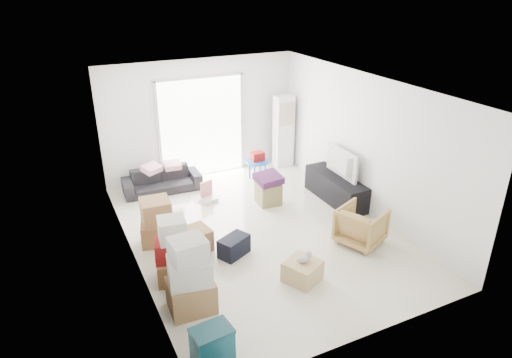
{
  "coord_description": "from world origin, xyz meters",
  "views": [
    {
      "loc": [
        -3.23,
        -6.52,
        4.34
      ],
      "look_at": [
        0.03,
        0.2,
        0.98
      ],
      "focal_mm": 32.0,
      "sensor_mm": 36.0,
      "label": 1
    }
  ],
  "objects": [
    {
      "name": "ottoman",
      "position": [
        0.68,
        0.96,
        0.22
      ],
      "size": [
        0.47,
        0.47,
        0.44
      ],
      "primitive_type": "cube",
      "rotation": [
        0.0,
        0.0,
        -0.07
      ],
      "color": "#8B7C51",
      "rests_on": "room_shell"
    },
    {
      "name": "box_stack_c",
      "position": [
        -1.77,
        0.44,
        0.41
      ],
      "size": [
        0.66,
        0.59,
        0.84
      ],
      "rotation": [
        0.0,
        0.0,
        -0.17
      ],
      "color": "#A27A49",
      "rests_on": "room_shell"
    },
    {
      "name": "room_shell",
      "position": [
        0.0,
        0.0,
        1.35
      ],
      "size": [
        4.98,
        6.48,
        3.18
      ],
      "color": "silver",
      "rests_on": "ground"
    },
    {
      "name": "box_stack_b",
      "position": [
        -1.8,
        -0.71,
        0.46
      ],
      "size": [
        0.65,
        0.65,
        1.06
      ],
      "rotation": [
        0.0,
        0.0,
        -0.22
      ],
      "color": "#A27A49",
      "rests_on": "room_shell"
    },
    {
      "name": "ac_tower",
      "position": [
        1.95,
        2.65,
        0.88
      ],
      "size": [
        0.45,
        0.3,
        1.75
      ],
      "primitive_type": "cube",
      "color": "white",
      "rests_on": "room_shell"
    },
    {
      "name": "kids_table",
      "position": [
        1.01,
        2.15,
        0.48
      ],
      "size": [
        0.55,
        0.55,
        0.67
      ],
      "rotation": [
        0.0,
        0.0,
        -0.41
      ],
      "color": "blue",
      "rests_on": "room_shell"
    },
    {
      "name": "tv_console",
      "position": [
        2.0,
        0.46,
        0.27
      ],
      "size": [
        0.49,
        1.64,
        0.55
      ],
      "primitive_type": "cube",
      "color": "black",
      "rests_on": "room_shell"
    },
    {
      "name": "toy_walker",
      "position": [
        -0.41,
        1.6,
        0.12
      ],
      "size": [
        0.38,
        0.36,
        0.42
      ],
      "rotation": [
        0.0,
        0.0,
        0.31
      ],
      "color": "silver",
      "rests_on": "room_shell"
    },
    {
      "name": "duffel_bag",
      "position": [
        -0.72,
        -0.49,
        0.17
      ],
      "size": [
        0.61,
        0.51,
        0.33
      ],
      "primitive_type": "cube",
      "rotation": [
        0.0,
        0.0,
        0.46
      ],
      "color": "black",
      "rests_on": "room_shell"
    },
    {
      "name": "television",
      "position": [
        2.0,
        0.46,
        0.61
      ],
      "size": [
        0.62,
        1.04,
        0.13
      ],
      "primitive_type": "imported",
      "rotation": [
        0.0,
        0.0,
        1.54
      ],
      "color": "black",
      "rests_on": "tv_console"
    },
    {
      "name": "box_stack_a",
      "position": [
        -1.8,
        -1.49,
        0.51
      ],
      "size": [
        0.65,
        0.56,
        1.15
      ],
      "rotation": [
        0.0,
        0.0,
        -0.12
      ],
      "color": "#A27A49",
      "rests_on": "room_shell"
    },
    {
      "name": "armchair",
      "position": [
        1.43,
        -1.11,
        0.37
      ],
      "size": [
        0.91,
        0.93,
        0.74
      ],
      "primitive_type": "imported",
      "rotation": [
        0.0,
        0.0,
        1.98
      ],
      "color": "#B2834F",
      "rests_on": "room_shell"
    },
    {
      "name": "wood_crate",
      "position": [
        -0.05,
        -1.59,
        0.16
      ],
      "size": [
        0.65,
        0.65,
        0.33
      ],
      "primitive_type": "cube",
      "rotation": [
        0.0,
        0.0,
        0.44
      ],
      "color": "tan",
      "rests_on": "room_shell"
    },
    {
      "name": "sliding_door",
      "position": [
        0.0,
        2.98,
        1.24
      ],
      "size": [
        2.1,
        0.04,
        2.33
      ],
      "color": "white",
      "rests_on": "room_shell"
    },
    {
      "name": "blanket",
      "position": [
        0.68,
        0.96,
        0.51
      ],
      "size": [
        0.5,
        0.5,
        0.14
      ],
      "primitive_type": "cube",
      "rotation": [
        0.0,
        0.0,
        0.03
      ],
      "color": "#572356",
      "rests_on": "ottoman"
    },
    {
      "name": "sofa",
      "position": [
        -1.13,
        2.5,
        0.33
      ],
      "size": [
        1.69,
        0.58,
        0.65
      ],
      "primitive_type": "imported",
      "rotation": [
        0.0,
        0.0,
        -0.05
      ],
      "color": "#242429",
      "rests_on": "room_shell"
    },
    {
      "name": "pillow_right",
      "position": [
        -0.88,
        2.46,
        0.71
      ],
      "size": [
        0.37,
        0.3,
        0.12
      ],
      "primitive_type": "cube",
      "rotation": [
        0.0,
        0.0,
        -0.08
      ],
      "color": "#EFAEBA",
      "rests_on": "sofa"
    },
    {
      "name": "pillow_left",
      "position": [
        -1.34,
        2.47,
        0.71
      ],
      "size": [
        0.5,
        0.46,
        0.13
      ],
      "primitive_type": "cube",
      "rotation": [
        0.0,
        0.0,
        0.49
      ],
      "color": "#EFAEBA",
      "rests_on": "sofa"
    },
    {
      "name": "plush_bunny",
      "position": [
        -0.02,
        -1.59,
        0.39
      ],
      "size": [
        0.27,
        0.15,
        0.14
      ],
      "rotation": [
        0.0,
        0.0,
        -0.01
      ],
      "color": "#B2ADA8",
      "rests_on": "wood_crate"
    },
    {
      "name": "loose_box",
      "position": [
        -1.24,
        -0.04,
        0.19
      ],
      "size": [
        0.53,
        0.53,
        0.39
      ],
      "primitive_type": "cube",
      "rotation": [
        0.0,
        0.0,
        0.16
      ],
      "color": "#A27A49",
      "rests_on": "room_shell"
    },
    {
      "name": "storage_bins",
      "position": [
        -1.9,
        -2.58,
        0.28
      ],
      "size": [
        0.51,
        0.38,
        0.56
      ],
      "rotation": [
        0.0,
        0.0,
        0.1
      ],
      "color": "#0D4655",
      "rests_on": "room_shell"
    }
  ]
}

